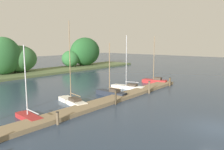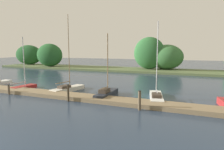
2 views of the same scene
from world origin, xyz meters
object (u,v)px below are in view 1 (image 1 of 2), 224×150
(sailboat_2, at_px, (72,100))
(mooring_piling_4, at_px, (170,82))
(sailboat_4, at_px, (127,86))
(sailboat_5, at_px, (154,81))
(mooring_piling_1, at_px, (58,118))
(mooring_piling_3, at_px, (149,87))
(sailboat_3, at_px, (111,93))
(sailboat_1, at_px, (28,116))
(mooring_piling_2, at_px, (116,97))

(sailboat_2, bearing_deg, mooring_piling_4, -91.00)
(sailboat_4, distance_m, sailboat_5, 5.70)
(mooring_piling_1, distance_m, mooring_piling_3, 13.17)
(sailboat_3, xyz_separation_m, sailboat_5, (10.07, 0.00, 0.02))
(sailboat_5, height_order, mooring_piling_3, sailboat_5)
(sailboat_3, distance_m, sailboat_5, 10.07)
(sailboat_1, relative_size, sailboat_2, 0.72)
(sailboat_3, xyz_separation_m, mooring_piling_1, (-9.38, -2.69, 0.11))
(sailboat_3, height_order, sailboat_4, sailboat_4)
(sailboat_2, distance_m, mooring_piling_2, 4.34)
(sailboat_1, height_order, sailboat_5, sailboat_5)
(sailboat_3, relative_size, sailboat_5, 0.87)
(sailboat_1, distance_m, mooring_piling_4, 19.90)
(sailboat_3, xyz_separation_m, mooring_piling_4, (9.58, -2.64, 0.22))
(mooring_piling_2, relative_size, mooring_piling_4, 1.23)
(mooring_piling_1, bearing_deg, mooring_piling_3, -0.24)
(sailboat_1, height_order, sailboat_2, sailboat_2)
(sailboat_1, xyz_separation_m, sailboat_4, (14.56, 0.80, 0.00))
(sailboat_1, distance_m, mooring_piling_2, 8.13)
(sailboat_3, xyz_separation_m, sailboat_4, (4.42, 0.82, -0.08))
(sailboat_5, bearing_deg, sailboat_2, 76.51)
(mooring_piling_4, bearing_deg, sailboat_2, 166.18)
(sailboat_3, xyz_separation_m, mooring_piling_2, (-2.47, -2.65, 0.36))
(sailboat_4, height_order, mooring_piling_2, sailboat_4)
(sailboat_3, bearing_deg, mooring_piling_2, 137.38)
(sailboat_2, relative_size, sailboat_4, 1.17)
(mooring_piling_1, bearing_deg, sailboat_3, 16.00)
(sailboat_3, relative_size, mooring_piling_1, 6.04)
(sailboat_1, bearing_deg, sailboat_3, -85.11)
(mooring_piling_4, bearing_deg, sailboat_1, 172.32)
(mooring_piling_4, bearing_deg, sailboat_4, 146.17)
(sailboat_5, relative_size, mooring_piling_4, 5.67)
(sailboat_4, xyz_separation_m, mooring_piling_3, (-0.64, -3.57, 0.44))
(mooring_piling_2, bearing_deg, mooring_piling_4, 0.08)
(sailboat_1, height_order, mooring_piling_1, sailboat_1)
(sailboat_2, height_order, mooring_piling_1, sailboat_2)
(sailboat_3, xyz_separation_m, mooring_piling_3, (3.79, -2.75, 0.36))
(sailboat_1, bearing_deg, mooring_piling_3, -96.23)
(mooring_piling_2, height_order, mooring_piling_3, mooring_piling_2)
(sailboat_2, xyz_separation_m, sailboat_4, (9.32, -0.10, -0.03))
(sailboat_1, height_order, sailboat_4, sailboat_4)
(sailboat_2, distance_m, sailboat_3, 4.98)
(sailboat_1, relative_size, mooring_piling_1, 5.95)
(mooring_piling_1, bearing_deg, sailboat_1, 105.53)
(sailboat_1, relative_size, sailboat_4, 0.85)
(sailboat_2, xyz_separation_m, sailboat_3, (4.89, -0.92, 0.06))
(mooring_piling_1, bearing_deg, sailboat_2, 38.84)
(sailboat_4, height_order, mooring_piling_1, sailboat_4)
(mooring_piling_2, distance_m, mooring_piling_4, 12.05)
(sailboat_3, bearing_deg, sailboat_4, -79.16)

